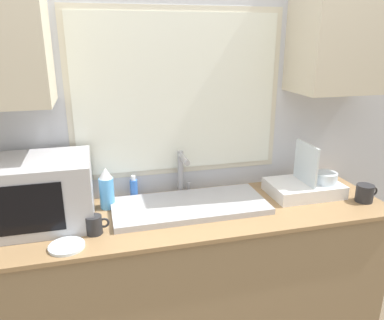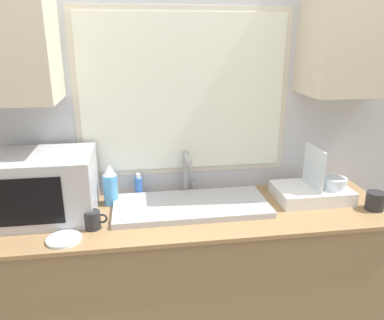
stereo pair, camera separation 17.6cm
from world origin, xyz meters
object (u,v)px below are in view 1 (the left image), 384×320
object	(u,v)px
faucet	(182,170)
dish_rack	(306,185)
microwave	(39,192)
spray_bottle	(107,189)
mug_near_sink	(94,225)
soap_bottle	(134,188)

from	to	relation	value
faucet	dish_rack	bearing A→B (deg)	-13.91
microwave	spray_bottle	world-z (taller)	microwave
dish_rack	spray_bottle	xyz separation A→B (m)	(-1.07, 0.10, 0.05)
spray_bottle	mug_near_sink	size ratio (longest dim) A/B	2.08
faucet	soap_bottle	size ratio (longest dim) A/B	1.88
soap_bottle	mug_near_sink	distance (m)	0.40
dish_rack	faucet	bearing A→B (deg)	166.09
microwave	mug_near_sink	bearing A→B (deg)	-35.35
microwave	dish_rack	distance (m)	1.37
microwave	spray_bottle	xyz separation A→B (m)	(0.30, 0.09, -0.05)
dish_rack	mug_near_sink	bearing A→B (deg)	-172.24
microwave	mug_near_sink	size ratio (longest dim) A/B	4.50
microwave	spray_bottle	distance (m)	0.32
microwave	soap_bottle	distance (m)	0.49
microwave	soap_bottle	bearing A→B (deg)	21.31
faucet	dish_rack	size ratio (longest dim) A/B	0.63
spray_bottle	dish_rack	bearing A→B (deg)	-5.44
faucet	soap_bottle	world-z (taller)	faucet
dish_rack	mug_near_sink	xyz separation A→B (m)	(-1.14, -0.16, -0.01)
microwave	spray_bottle	bearing A→B (deg)	16.88
soap_bottle	mug_near_sink	xyz separation A→B (m)	(-0.21, -0.34, -0.01)
dish_rack	spray_bottle	bearing A→B (deg)	174.56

